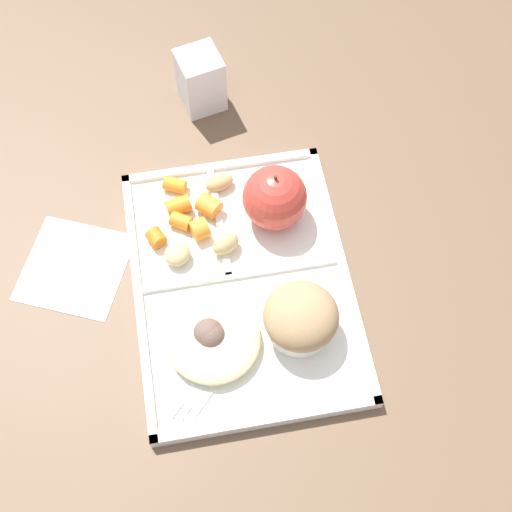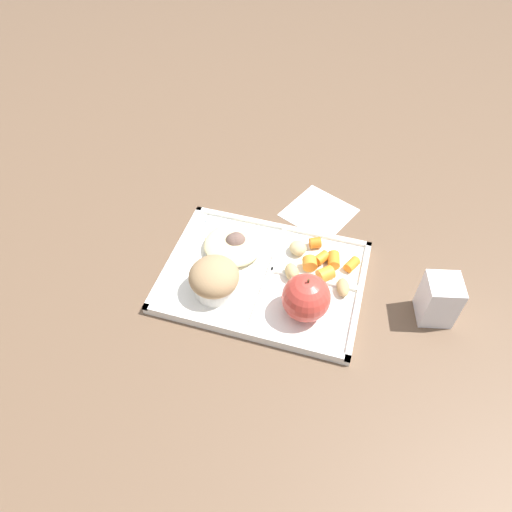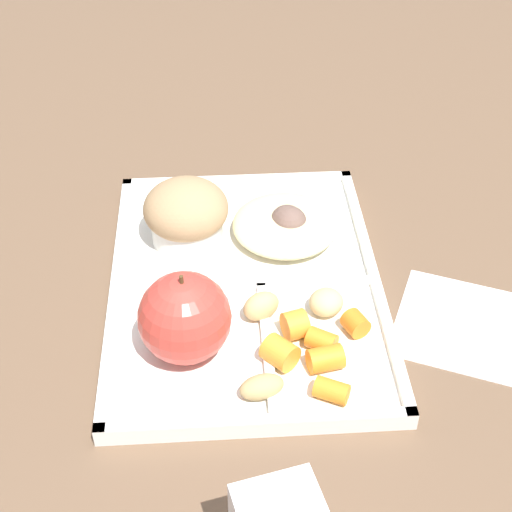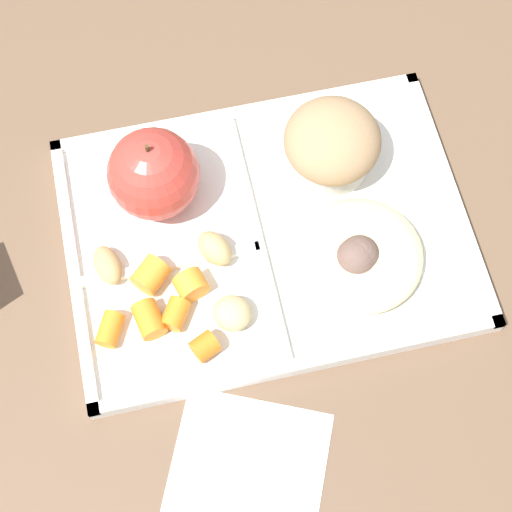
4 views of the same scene
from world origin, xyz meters
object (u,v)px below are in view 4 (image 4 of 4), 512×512
green_apple (154,174)px  bran_muffin (332,144)px  lunch_tray (266,234)px  plastic_fork (411,263)px

green_apple → bran_muffin: green_apple is taller
lunch_tray → bran_muffin: (0.07, 0.06, 0.04)m
bran_muffin → green_apple: bearing=-180.0°
bran_muffin → plastic_fork: 0.13m
lunch_tray → bran_muffin: bran_muffin is taller
bran_muffin → plastic_fork: bearing=-68.4°
lunch_tray → green_apple: 0.12m
bran_muffin → plastic_fork: bran_muffin is taller
lunch_tray → plastic_fork: lunch_tray is taller
lunch_tray → green_apple: (-0.09, 0.06, 0.05)m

